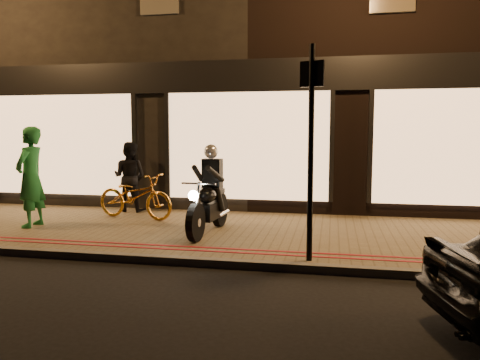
{
  "coord_description": "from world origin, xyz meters",
  "views": [
    {
      "loc": [
        1.88,
        -6.29,
        1.95
      ],
      "look_at": [
        0.31,
        1.6,
        1.1
      ],
      "focal_mm": 35.0,
      "sensor_mm": 36.0,
      "label": 1
    }
  ],
  "objects_px": {
    "motorcycle": "(209,199)",
    "person_green": "(31,177)",
    "sign_post": "(311,142)",
    "bicycle_gold": "(135,196)"
  },
  "relations": [
    {
      "from": "motorcycle",
      "to": "person_green",
      "type": "relative_size",
      "value": 1.02
    },
    {
      "from": "sign_post",
      "to": "person_green",
      "type": "height_order",
      "value": "sign_post"
    },
    {
      "from": "motorcycle",
      "to": "bicycle_gold",
      "type": "relative_size",
      "value": 1.08
    },
    {
      "from": "person_green",
      "to": "bicycle_gold",
      "type": "bearing_deg",
      "value": 124.54
    },
    {
      "from": "motorcycle",
      "to": "person_green",
      "type": "distance_m",
      "value": 3.49
    },
    {
      "from": "motorcycle",
      "to": "bicycle_gold",
      "type": "distance_m",
      "value": 2.15
    },
    {
      "from": "person_green",
      "to": "sign_post",
      "type": "bearing_deg",
      "value": 74.34
    },
    {
      "from": "sign_post",
      "to": "person_green",
      "type": "relative_size",
      "value": 1.57
    },
    {
      "from": "motorcycle",
      "to": "person_green",
      "type": "xyz_separation_m",
      "value": [
        -3.47,
        -0.13,
        0.34
      ]
    },
    {
      "from": "motorcycle",
      "to": "sign_post",
      "type": "relative_size",
      "value": 0.65
    }
  ]
}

